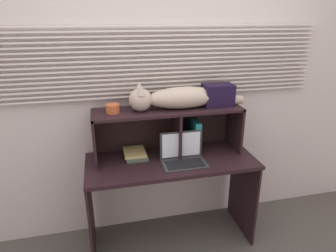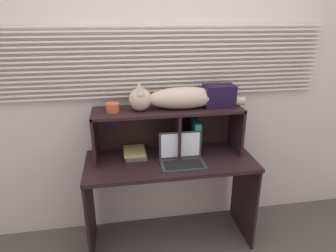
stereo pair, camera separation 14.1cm
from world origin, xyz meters
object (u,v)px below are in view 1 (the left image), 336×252
object	(u,v)px
binder_upright	(194,135)
book_stack	(135,154)
cat	(175,98)
small_basket	(113,109)
laptop	(183,156)
storage_box	(218,95)

from	to	relation	value
binder_upright	book_stack	bearing A→B (deg)	179.76
cat	small_basket	distance (m)	0.49
binder_upright	book_stack	world-z (taller)	binder_upright
binder_upright	small_basket	distance (m)	0.70
cat	laptop	world-z (taller)	cat
book_stack	storage_box	size ratio (longest dim) A/B	0.91
cat	book_stack	distance (m)	0.55
storage_box	binder_upright	bearing A→B (deg)	180.00
cat	small_basket	xyz separation A→B (m)	(-0.48, 0.00, -0.05)
laptop	small_basket	bearing A→B (deg)	160.95
small_basket	laptop	bearing A→B (deg)	-19.05
cat	laptop	distance (m)	0.45
cat	small_basket	size ratio (longest dim) A/B	9.13
cat	book_stack	size ratio (longest dim) A/B	4.25
laptop	binder_upright	distance (m)	0.24
cat	laptop	bearing A→B (deg)	-83.36
book_stack	laptop	bearing A→B (deg)	-26.81
book_stack	storage_box	world-z (taller)	storage_box
laptop	book_stack	world-z (taller)	laptop
cat	storage_box	xyz separation A→B (m)	(0.35, 0.00, 0.00)
laptop	binder_upright	size ratio (longest dim) A/B	1.21
laptop	binder_upright	xyz separation A→B (m)	(0.14, 0.17, 0.09)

